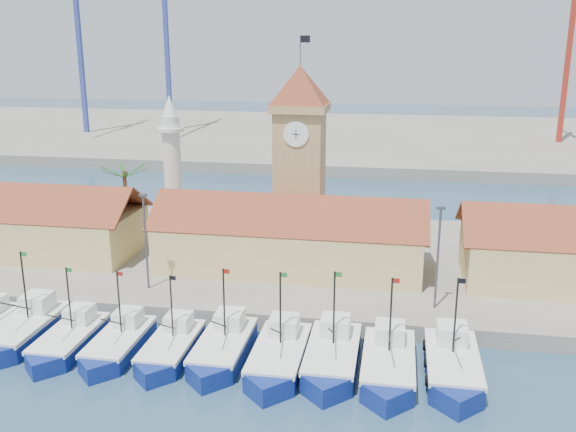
# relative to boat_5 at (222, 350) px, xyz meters

# --- Properties ---
(ground) EXTENTS (400.00, 400.00, 0.00)m
(ground) POSITION_rel_boat_5_xyz_m (2.37, -2.64, -0.78)
(ground) COLOR #1E3C51
(ground) RESTS_ON ground
(quay) EXTENTS (140.00, 32.00, 1.50)m
(quay) POSITION_rel_boat_5_xyz_m (2.37, 21.36, -0.03)
(quay) COLOR gray
(quay) RESTS_ON ground
(terminal) EXTENTS (240.00, 80.00, 2.00)m
(terminal) POSITION_rel_boat_5_xyz_m (2.37, 107.36, 0.22)
(terminal) COLOR gray
(terminal) RESTS_ON ground
(boat_1) EXTENTS (3.78, 10.36, 7.84)m
(boat_1) POSITION_rel_boat_5_xyz_m (-16.91, 0.24, 0.03)
(boat_1) COLOR navy
(boat_1) RESTS_ON ground
(boat_2) EXTENTS (3.41, 9.34, 7.07)m
(boat_2) POSITION_rel_boat_5_xyz_m (-12.49, -0.66, -0.05)
(boat_2) COLOR navy
(boat_2) RESTS_ON ground
(boat_3) EXTENTS (3.37, 9.23, 6.98)m
(boat_3) POSITION_rel_boat_5_xyz_m (-8.32, -0.54, -0.06)
(boat_3) COLOR navy
(boat_3) RESTS_ON ground
(boat_4) EXTENTS (3.33, 9.12, 6.90)m
(boat_4) POSITION_rel_boat_5_xyz_m (-4.04, -0.51, -0.07)
(boat_4) COLOR navy
(boat_4) RESTS_ON ground
(boat_5) EXTENTS (3.64, 9.96, 7.54)m
(boat_5) POSITION_rel_boat_5_xyz_m (0.00, 0.00, 0.00)
(boat_5) COLOR navy
(boat_5) RESTS_ON ground
(boat_6) EXTENTS (3.77, 10.32, 7.81)m
(boat_6) POSITION_rel_boat_5_xyz_m (4.52, -0.65, 0.03)
(boat_6) COLOR navy
(boat_6) RESTS_ON ground
(boat_7) EXTENTS (3.79, 10.39, 7.86)m
(boat_7) POSITION_rel_boat_5_xyz_m (8.48, -0.04, 0.03)
(boat_7) COLOR navy
(boat_7) RESTS_ON ground
(boat_8) EXTENTS (3.78, 10.36, 7.84)m
(boat_8) POSITION_rel_boat_5_xyz_m (12.67, -0.53, 0.03)
(boat_8) COLOR navy
(boat_8) RESTS_ON ground
(boat_9) EXTENTS (3.82, 10.45, 7.91)m
(boat_9) POSITION_rel_boat_5_xyz_m (17.30, 0.06, 0.04)
(boat_9) COLOR navy
(boat_9) RESTS_ON ground
(hall_left) EXTENTS (31.20, 10.13, 7.61)m
(hall_left) POSITION_rel_boat_5_xyz_m (-29.63, 17.36, 3.21)
(hall_left) COLOR #D7C176
(hall_left) RESTS_ON quay
(hall_center) EXTENTS (27.04, 10.13, 7.61)m
(hall_center) POSITION_rel_boat_5_xyz_m (2.37, 17.36, 3.21)
(hall_center) COLOR #D7C176
(hall_center) RESTS_ON quay
(clock_tower) EXTENTS (5.80, 5.80, 22.70)m
(clock_tower) POSITION_rel_boat_5_xyz_m (2.37, 23.36, 11.18)
(clock_tower) COLOR tan
(clock_tower) RESTS_ON quay
(minaret) EXTENTS (3.00, 3.00, 16.30)m
(minaret) POSITION_rel_boat_5_xyz_m (-12.63, 25.36, 8.95)
(minaret) COLOR silver
(minaret) RESTS_ON quay
(palm_tree) EXTENTS (5.60, 5.03, 8.39)m
(palm_tree) POSITION_rel_boat_5_xyz_m (-17.63, 23.36, 5.47)
(palm_tree) COLOR brown
(palm_tree) RESTS_ON quay
(lamp_posts) EXTENTS (80.70, 0.25, 9.03)m
(lamp_posts) POSITION_rel_boat_5_xyz_m (2.87, 9.36, 5.70)
(lamp_posts) COLOR #3F3F44
(lamp_posts) RESTS_ON quay
(crane_blue_far) EXTENTS (1.00, 32.54, 44.46)m
(crane_blue_far) POSITION_rel_boat_5_xyz_m (-60.96, 98.04, 25.88)
(crane_blue_far) COLOR #314096
(crane_blue_far) RESTS_ON terminal
(crane_blue_near) EXTENTS (1.00, 34.09, 44.57)m
(crane_blue_near) POSITION_rel_boat_5_xyz_m (-42.07, 103.82, 26.07)
(crane_blue_near) COLOR #314096
(crane_blue_near) RESTS_ON terminal
(crane_red_right) EXTENTS (1.00, 35.22, 40.58)m
(crane_red_right) POSITION_rel_boat_5_xyz_m (46.73, 100.53, 23.94)
(crane_red_right) COLOR #A9251A
(crane_red_right) RESTS_ON terminal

